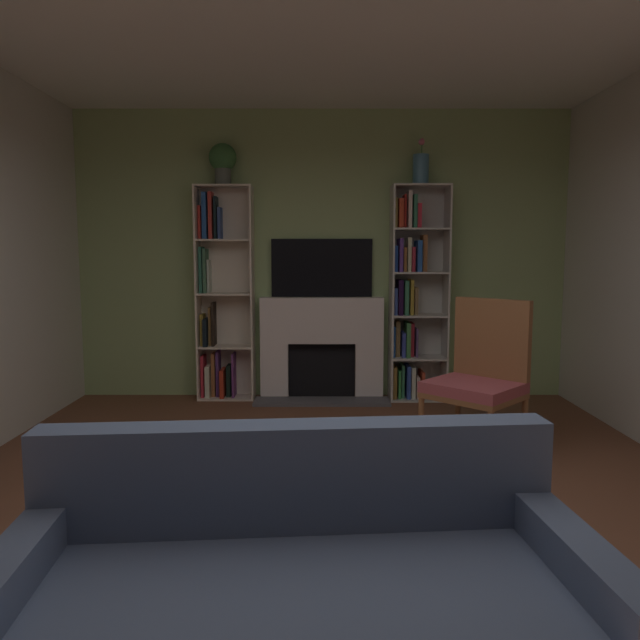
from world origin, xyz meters
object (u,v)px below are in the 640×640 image
object	(u,v)px
tv	(319,268)
potted_plant	(220,161)
bookshelf_right	(409,297)
coffee_table	(305,489)
couch	(298,618)
armchair	(477,374)
vase_with_flowers	(418,169)
bookshelf_left	(218,302)
fireplace	(319,346)

from	to	relation	value
tv	potted_plant	xyz separation A→B (m)	(-0.96, -0.12, 1.04)
bookshelf_right	coffee_table	world-z (taller)	bookshelf_right
couch	armchair	xyz separation A→B (m)	(1.26, 2.54, 0.30)
armchair	bookshelf_right	bearing A→B (deg)	99.67
bookshelf_right	couch	xyz separation A→B (m)	(-0.98, -4.14, -0.76)
vase_with_flowers	coffee_table	world-z (taller)	vase_with_flowers
vase_with_flowers	tv	bearing A→B (deg)	172.85
bookshelf_right	armchair	xyz separation A→B (m)	(0.27, -1.60, -0.46)
tv	potted_plant	distance (m)	1.42
tv	armchair	world-z (taller)	tv
tv	bookshelf_left	xyz separation A→B (m)	(-1.02, -0.07, -0.34)
coffee_table	armchair	bearing A→B (deg)	53.79
bookshelf_left	couch	distance (m)	4.33
couch	armchair	bearing A→B (deg)	63.67
armchair	tv	bearing A→B (deg)	124.63
fireplace	vase_with_flowers	bearing A→B (deg)	-2.93
bookshelf_right	potted_plant	world-z (taller)	potted_plant
potted_plant	coffee_table	bearing A→B (deg)	-74.95
potted_plant	couch	bearing A→B (deg)	-77.92
couch	coffee_table	distance (m)	0.83
tv	vase_with_flowers	size ratio (longest dim) A/B	2.27
vase_with_flowers	armchair	xyz separation A→B (m)	(0.21, -1.58, -1.71)
bookshelf_left	vase_with_flowers	world-z (taller)	vase_with_flowers
bookshelf_left	coffee_table	xyz separation A→B (m)	(0.94, -3.34, -0.60)
potted_plant	vase_with_flowers	size ratio (longest dim) A/B	0.89
armchair	couch	bearing A→B (deg)	-116.33
bookshelf_right	armchair	bearing A→B (deg)	-80.33
fireplace	bookshelf_left	distance (m)	1.12
fireplace	bookshelf_left	size ratio (longest dim) A/B	0.63
bookshelf_right	armchair	distance (m)	1.69
couch	bookshelf_left	bearing A→B (deg)	102.70
fireplace	bookshelf_left	world-z (taller)	bookshelf_left
tv	couch	world-z (taller)	tv
bookshelf_right	potted_plant	size ratio (longest dim) A/B	5.33
bookshelf_left	potted_plant	xyz separation A→B (m)	(0.06, -0.05, 1.38)
fireplace	potted_plant	size ratio (longest dim) A/B	3.35
tv	armchair	size ratio (longest dim) A/B	0.90
bookshelf_right	coffee_table	xyz separation A→B (m)	(-0.98, -3.31, -0.65)
fireplace	potted_plant	world-z (taller)	potted_plant
bookshelf_left	potted_plant	world-z (taller)	potted_plant
fireplace	armchair	world-z (taller)	armchair
potted_plant	couch	xyz separation A→B (m)	(0.88, -4.12, -2.08)
fireplace	coffee_table	world-z (taller)	fireplace
bookshelf_right	vase_with_flowers	bearing A→B (deg)	-20.80
fireplace	potted_plant	distance (m)	2.07
fireplace	coffee_table	bearing A→B (deg)	-91.34
tv	bookshelf_left	size ratio (longest dim) A/B	0.48
fireplace	tv	bearing A→B (deg)	90.00
bookshelf_left	bookshelf_right	distance (m)	1.92
potted_plant	tv	bearing A→B (deg)	7.11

